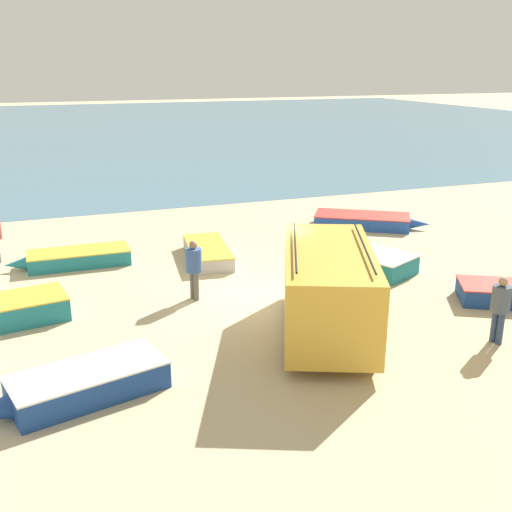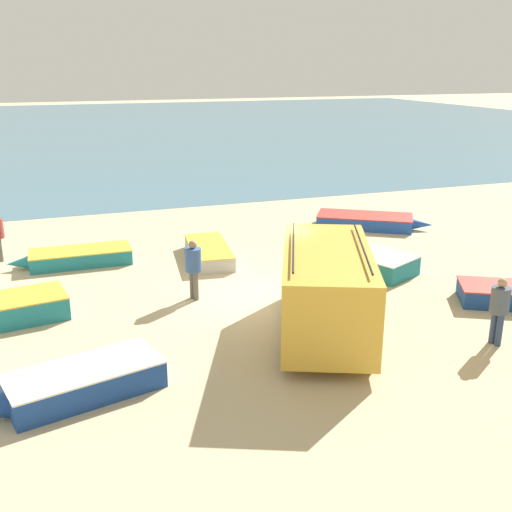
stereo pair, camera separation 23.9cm
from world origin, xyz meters
TOP-DOWN VIEW (x-y plane):
  - ground_plane at (0.00, 0.00)m, footprint 200.00×200.00m
  - sea_water at (0.00, 52.00)m, footprint 120.00×80.00m
  - parked_van at (0.78, -2.88)m, footprint 3.90×5.48m
  - fishing_rowboat_0 at (-5.30, -3.90)m, footprint 3.91×2.14m
  - fishing_rowboat_2 at (6.99, 5.99)m, footprint 4.58×3.51m
  - fishing_rowboat_3 at (-4.80, 4.96)m, footprint 4.07×1.40m
  - fishing_rowboat_5 at (-0.39, 4.13)m, footprint 1.70×4.06m
  - fishing_rowboat_6 at (4.15, 1.38)m, footprint 2.94×4.10m
  - fisherman_1 at (-1.78, 0.54)m, footprint 0.47×0.47m
  - fisherman_3 at (4.47, -4.79)m, footprint 0.45×0.45m

SIDE VIEW (x-z plane):
  - ground_plane at x=0.00m, z-range 0.00..0.00m
  - sea_water at x=0.00m, z-range 0.00..0.01m
  - fishing_rowboat_5 at x=-0.39m, z-range 0.00..0.50m
  - fishing_rowboat_3 at x=-4.80m, z-range 0.00..0.51m
  - fishing_rowboat_2 at x=6.99m, z-range 0.00..0.52m
  - fishing_rowboat_0 at x=-5.30m, z-range 0.00..0.60m
  - fishing_rowboat_6 at x=4.15m, z-range 0.00..0.64m
  - fisherman_3 at x=4.47m, z-range 0.17..1.88m
  - fisherman_1 at x=-1.78m, z-range 0.17..1.95m
  - parked_van at x=0.78m, z-range 0.05..2.43m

